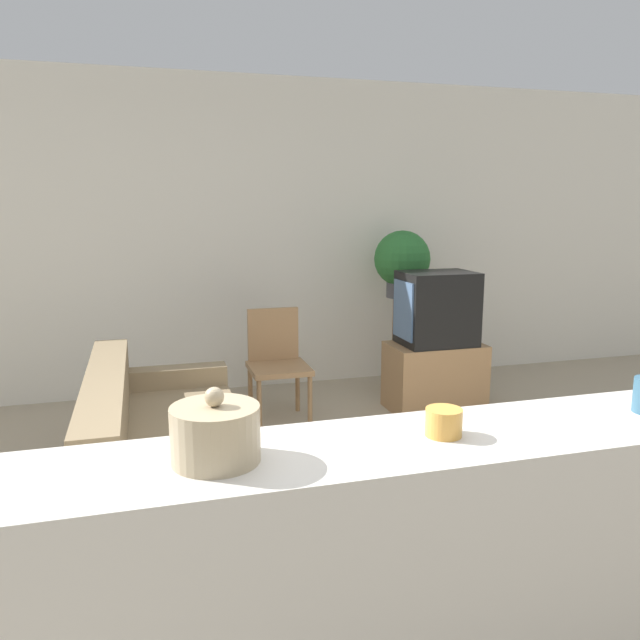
{
  "coord_description": "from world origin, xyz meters",
  "views": [
    {
      "loc": [
        -0.8,
        -2.01,
        1.65
      ],
      "look_at": [
        0.36,
        2.03,
        0.85
      ],
      "focal_mm": 35.0,
      "sensor_mm": 36.0,
      "label": 1
    }
  ],
  "objects": [
    {
      "name": "decorative_bowl",
      "position": [
        -0.63,
        -0.43,
        1.05
      ],
      "size": [
        0.24,
        0.24,
        0.2
      ],
      "color": "tan",
      "rests_on": "foreground_counter"
    },
    {
      "name": "television",
      "position": [
        1.42,
        2.38,
        0.82
      ],
      "size": [
        0.58,
        0.43,
        0.58
      ],
      "color": "black",
      "rests_on": "tv_stand"
    },
    {
      "name": "candle_jar",
      "position": [
        0.03,
        -0.43,
        1.01
      ],
      "size": [
        0.11,
        0.11,
        0.08
      ],
      "color": "gold",
      "rests_on": "foreground_counter"
    },
    {
      "name": "tv_stand",
      "position": [
        1.42,
        2.38,
        0.27
      ],
      "size": [
        0.74,
        0.45,
        0.54
      ],
      "color": "#9E754C",
      "rests_on": "ground_plane"
    },
    {
      "name": "wooden_chair",
      "position": [
        0.16,
        2.51,
        0.47
      ],
      "size": [
        0.44,
        0.44,
        0.84
      ],
      "color": "#9E754C",
      "rests_on": "ground_plane"
    },
    {
      "name": "potted_plant",
      "position": [
        1.39,
        3.0,
        1.14
      ],
      "size": [
        0.49,
        0.49,
        0.58
      ],
      "color": "#4C4C51",
      "rests_on": "plant_stand"
    },
    {
      "name": "plant_stand",
      "position": [
        1.39,
        3.0,
        0.41
      ],
      "size": [
        0.15,
        0.15,
        0.82
      ],
      "color": "#9E754C",
      "rests_on": "ground_plane"
    },
    {
      "name": "foreground_counter",
      "position": [
        0.0,
        -0.43,
        0.48
      ],
      "size": [
        2.98,
        0.44,
        0.97
      ],
      "color": "beige",
      "rests_on": "ground_plane"
    },
    {
      "name": "couch",
      "position": [
        -0.74,
        1.27,
        0.28
      ],
      "size": [
        0.83,
        1.8,
        0.76
      ],
      "color": "#847051",
      "rests_on": "ground_plane"
    },
    {
      "name": "ground_plane",
      "position": [
        0.0,
        0.0,
        0.0
      ],
      "size": [
        14.0,
        14.0,
        0.0
      ],
      "primitive_type": "plane",
      "color": "tan"
    },
    {
      "name": "wall_back",
      "position": [
        0.0,
        3.43,
        1.35
      ],
      "size": [
        9.0,
        0.06,
        2.7
      ],
      "color": "silver",
      "rests_on": "ground_plane"
    }
  ]
}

